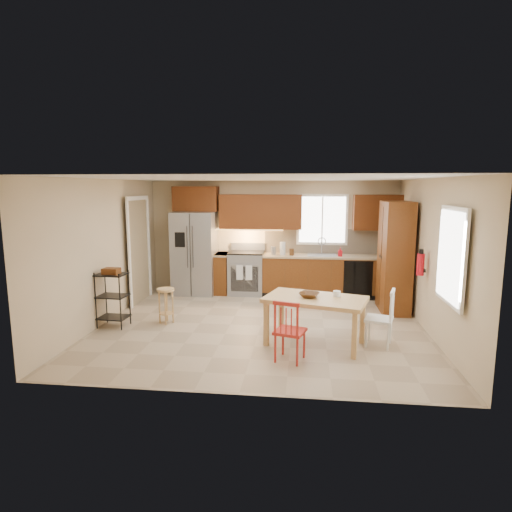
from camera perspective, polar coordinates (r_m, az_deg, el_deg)
The scene contains 33 objects.
floor at distance 7.46m, azimuth 0.66°, elevation -9.26°, with size 5.50×5.50×0.00m, color tan.
ceiling at distance 7.08m, azimuth 0.70°, elevation 10.31°, with size 5.50×5.00×0.02m, color silver.
wall_back at distance 9.63m, azimuth 2.20°, elevation 2.56°, with size 5.50×0.02×2.50m, color #CCB793.
wall_front at distance 4.73m, azimuth -2.44°, elevation -4.43°, with size 5.50×0.02×2.50m, color #CCB793.
wall_left at distance 7.93m, azimuth -19.50°, elevation 0.60°, with size 0.02×5.00×2.50m, color #CCB793.
wall_right at distance 7.41m, azimuth 22.34°, elevation -0.14°, with size 0.02×5.00×2.50m, color #CCB793.
refrigerator at distance 9.59m, azimuth -8.16°, elevation 0.40°, with size 0.92×0.75×1.82m, color gray.
range_stove at distance 9.51m, azimuth -1.28°, elevation -2.35°, with size 0.76×0.63×0.92m, color gray.
base_cabinet_narrow at distance 9.61m, azimuth -4.52°, elevation -2.31°, with size 0.30×0.60×0.90m, color brown.
base_cabinet_run at distance 9.45m, azimuth 9.86°, elevation -2.61°, with size 2.92×0.60×0.90m, color brown.
dishwasher at distance 9.22m, azimuth 13.44°, elevation -3.03°, with size 0.60×0.02×0.78m, color black.
backsplash at distance 9.62m, azimuth 9.88°, elevation 1.97°, with size 2.92×0.03×0.55m, color #C7B396.
upper_over_fridge at distance 9.68m, azimuth -8.02°, elevation 7.56°, with size 1.00×0.35×0.55m, color #55290E.
upper_left_block at distance 9.43m, azimuth 0.62°, elevation 5.93°, with size 1.80×0.35×0.75m, color #55290E.
upper_right_block at distance 9.50m, azimuth 15.86°, elevation 5.61°, with size 1.00×0.35×0.75m, color #55290E.
window_back at distance 9.56m, azimuth 8.82°, elevation 4.82°, with size 1.12×0.04×1.12m, color white.
sink at distance 9.37m, azimuth 8.77°, elevation -0.14°, with size 0.62×0.46×0.16m, color gray.
undercab_glow at distance 9.47m, azimuth -1.21°, elevation 3.55°, with size 1.60×0.30×0.01m, color #FFBF66.
soap_bottle at distance 9.27m, azimuth 11.16°, elevation 0.55°, with size 0.09×0.09×0.19m, color red.
paper_towel at distance 9.30m, azimuth 3.57°, elevation 1.00°, with size 0.12×0.12×0.28m, color silver.
canister_steel at distance 9.32m, azimuth 2.34°, elevation 0.72°, with size 0.11×0.11×0.18m, color gray.
canister_wood at distance 9.27m, azimuth 4.79°, elevation 0.53°, with size 0.10×0.10×0.14m, color #512F15.
pantry at distance 8.52m, azimuth 18.03°, elevation -0.12°, with size 0.50×0.95×2.10m, color brown.
fire_extinguisher at distance 7.55m, azimuth 21.09°, elevation -1.06°, with size 0.12×0.12×0.36m, color red.
window_right at distance 6.27m, azimuth 24.64°, elevation -0.02°, with size 0.04×1.02×1.32m, color white.
doorway at distance 9.10m, azimuth -15.42°, elevation 0.57°, with size 0.04×0.95×2.10m, color #8C7A59.
dining_table at distance 6.58m, azimuth 7.85°, elevation -8.64°, with size 1.47×0.83×0.72m, color tan, non-canonical shape.
chair_red at distance 5.94m, azimuth 4.57°, elevation -9.82°, with size 0.40×0.40×0.86m, color #AA221A, non-canonical shape.
chair_white at distance 6.70m, azimuth 16.08°, elevation -7.94°, with size 0.40×0.40×0.86m, color silver, non-canonical shape.
table_bowl at distance 6.47m, azimuth 7.10°, elevation -5.53°, with size 0.30×0.30×0.07m, color #512F15.
table_jar at distance 6.57m, azimuth 10.72°, elevation -5.15°, with size 0.10×0.10×0.12m, color silver.
bar_stool at distance 7.68m, azimuth -11.90°, elevation -6.52°, with size 0.30×0.30×0.62m, color tan, non-canonical shape.
utility_cart at distance 7.69m, azimuth -18.55°, elevation -5.46°, with size 0.48×0.37×0.96m, color black, non-canonical shape.
Camera 1 is at (0.72, -7.04, 2.37)m, focal length 30.00 mm.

